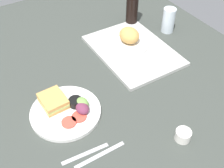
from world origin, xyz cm
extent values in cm
cube|color=#383D38|center=(0.00, 0.00, -1.50)|extent=(190.00, 150.00, 3.00)
cube|color=#B2B2AD|center=(-15.74, 25.85, 0.80)|extent=(45.24, 33.33, 1.60)
cylinder|color=white|center=(-19.24, 25.85, 2.30)|extent=(19.40, 19.40, 1.40)
ellipsoid|color=tan|center=(-20.22, 26.52, 6.64)|extent=(10.67, 9.22, 7.28)
cylinder|color=white|center=(3.10, -18.66, 0.80)|extent=(27.23, 27.23, 1.60)
cube|color=tan|center=(-2.35, -21.11, 2.30)|extent=(11.36, 9.44, 1.40)
cube|color=#B2C66B|center=(-2.35, -21.11, 3.50)|extent=(11.06, 9.08, 1.00)
cube|color=tan|center=(-2.35, -21.11, 4.70)|extent=(11.35, 9.43, 1.40)
cylinder|color=#D14738|center=(9.22, -20.02, 2.00)|extent=(5.60, 5.60, 0.80)
cylinder|color=#D14738|center=(8.82, -15.66, 2.00)|extent=(5.60, 5.60, 0.80)
cylinder|color=black|center=(2.42, -13.89, 3.10)|extent=(5.20, 5.20, 3.00)
cylinder|color=#EFEACC|center=(2.42, -13.89, 4.20)|extent=(4.26, 4.26, 0.60)
ellipsoid|color=#729E4C|center=(4.46, -12.12, 3.40)|extent=(6.00, 4.80, 3.60)
ellipsoid|color=#6B2D47|center=(6.91, -13.21, 3.40)|extent=(6.00, 4.80, 3.60)
cylinder|color=silver|center=(-21.20, 51.85, 6.50)|extent=(6.49, 6.49, 12.99)
cylinder|color=black|center=(-37.02, 39.58, 10.88)|extent=(6.40, 6.40, 21.77)
cylinder|color=silver|center=(35.55, 11.74, 2.00)|extent=(5.60, 5.60, 4.00)
cube|color=#B7B7BC|center=(23.10, -20.66, 0.25)|extent=(2.78, 17.06, 0.50)
cube|color=#B7B7BC|center=(26.10, -16.66, 0.25)|extent=(1.48, 19.01, 0.50)
camera|label=1|loc=(72.16, -40.22, 83.16)|focal=44.81mm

